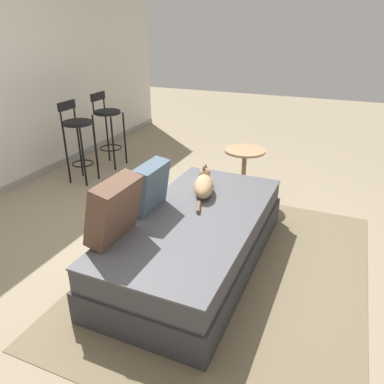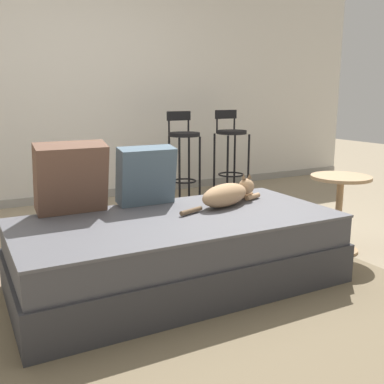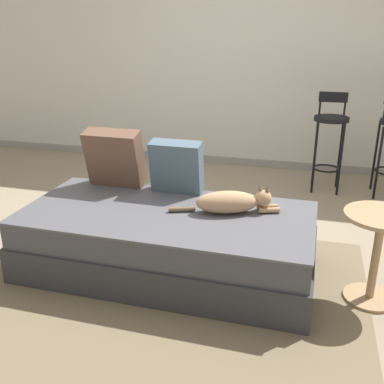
# 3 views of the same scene
# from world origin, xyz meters

# --- Properties ---
(ground_plane) EXTENTS (16.00, 16.00, 0.00)m
(ground_plane) POSITION_xyz_m (0.00, 0.00, 0.00)
(ground_plane) COLOR gray
(ground_plane) RESTS_ON ground
(wall_back_panel) EXTENTS (8.00, 0.10, 2.60)m
(wall_back_panel) POSITION_xyz_m (0.00, 2.25, 1.30)
(wall_back_panel) COLOR silver
(wall_back_panel) RESTS_ON ground
(wall_baseboard_trim) EXTENTS (8.00, 0.02, 0.09)m
(wall_baseboard_trim) POSITION_xyz_m (0.00, 2.20, 0.04)
(wall_baseboard_trim) COLOR gray
(wall_baseboard_trim) RESTS_ON ground
(area_rug) EXTENTS (2.68, 2.06, 0.01)m
(area_rug) POSITION_xyz_m (0.00, -0.70, 0.00)
(area_rug) COLOR #75664C
(area_rug) RESTS_ON ground
(couch) EXTENTS (1.99, 0.99, 0.44)m
(couch) POSITION_xyz_m (0.00, -0.40, 0.22)
(couch) COLOR #353539
(couch) RESTS_ON ground
(throw_pillow_corner) EXTENTS (0.43, 0.25, 0.45)m
(throw_pillow_corner) POSITION_xyz_m (-0.54, -0.01, 0.67)
(throw_pillow_corner) COLOR brown
(throw_pillow_corner) RESTS_ON couch
(throw_pillow_middle) EXTENTS (0.38, 0.20, 0.40)m
(throw_pillow_middle) POSITION_xyz_m (-0.04, -0.02, 0.64)
(throw_pillow_middle) COLOR #4C6070
(throw_pillow_middle) RESTS_ON couch
(cat) EXTENTS (0.73, 0.31, 0.19)m
(cat) POSITION_xyz_m (0.42, -0.30, 0.52)
(cat) COLOR tan
(cat) RESTS_ON couch
(bar_stool_near_window) EXTENTS (0.34, 0.34, 0.99)m
(bar_stool_near_window) POSITION_xyz_m (1.07, 1.58, 0.62)
(bar_stool_near_window) COLOR black
(bar_stool_near_window) RESTS_ON ground
(bar_stool_by_doorway) EXTENTS (0.34, 0.34, 0.99)m
(bar_stool_by_doorway) POSITION_xyz_m (1.69, 1.58, 0.60)
(bar_stool_by_doorway) COLOR black
(bar_stool_by_doorway) RESTS_ON ground
(side_table) EXTENTS (0.44, 0.44, 0.58)m
(side_table) POSITION_xyz_m (1.34, -0.42, 0.38)
(side_table) COLOR tan
(side_table) RESTS_ON ground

